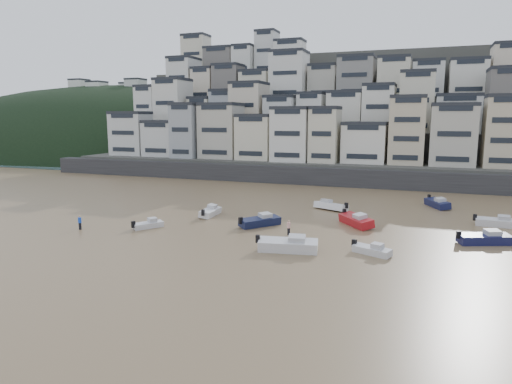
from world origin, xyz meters
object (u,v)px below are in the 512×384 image
at_px(boat_h, 331,205).
at_px(boat_j, 148,224).
at_px(boat_d, 485,237).
at_px(boat_f, 210,211).
at_px(boat_g, 497,221).
at_px(boat_a, 288,243).
at_px(boat_i, 437,202).
at_px(boat_c, 260,220).
at_px(person_pink, 289,228).
at_px(boat_e, 356,219).
at_px(person_blue, 80,222).
at_px(boat_b, 372,249).

bearing_deg(boat_h, boat_j, 67.68).
xyz_separation_m(boat_d, boat_f, (-33.77, 2.57, -0.11)).
distance_m(boat_f, boat_g, 36.82).
distance_m(boat_a, boat_f, 19.35).
bearing_deg(boat_i, boat_a, -50.91).
relative_size(boat_c, person_pink, 3.37).
bearing_deg(boat_h, boat_e, 142.49).
bearing_deg(person_blue, boat_b, 3.03).
bearing_deg(boat_a, boat_c, 113.94).
relative_size(boat_f, boat_j, 1.29).
bearing_deg(boat_g, person_pink, -147.85).
relative_size(boat_a, boat_i, 1.11).
relative_size(boat_b, boat_f, 0.83).
bearing_deg(boat_j, boat_b, -59.40).
bearing_deg(boat_c, boat_d, -50.25).
height_order(boat_b, boat_e, boat_e).
distance_m(boat_a, boat_c, 11.27).
bearing_deg(person_pink, boat_d, 9.66).
bearing_deg(boat_i, boat_g, 8.06).
bearing_deg(boat_f, boat_i, -62.51).
height_order(boat_c, person_blue, person_blue).
bearing_deg(person_pink, boat_h, 83.38).
height_order(boat_e, boat_h, boat_e).
xyz_separation_m(boat_h, boat_i, (14.67, 7.48, 0.05)).
distance_m(boat_e, person_pink, 9.86).
bearing_deg(boat_e, boat_i, 109.54).
relative_size(boat_c, person_blue, 3.37).
relative_size(boat_b, boat_g, 0.80).
distance_m(boat_f, boat_j, 9.81).
relative_size(boat_f, boat_h, 0.93).
height_order(boat_a, boat_j, boat_a).
height_order(boat_d, boat_h, boat_d).
bearing_deg(boat_e, boat_h, 170.39).
height_order(boat_d, boat_f, boat_d).
distance_m(boat_e, boat_f, 19.68).
height_order(boat_f, boat_i, boat_i).
bearing_deg(boat_e, boat_b, -23.67).
height_order(boat_c, boat_g, boat_c).
bearing_deg(boat_g, boat_j, -155.60).
height_order(boat_a, boat_c, boat_a).
bearing_deg(boat_a, boat_e, 59.95).
bearing_deg(boat_d, boat_f, 153.77).
xyz_separation_m(boat_b, person_blue, (-34.31, -1.81, 0.29)).
xyz_separation_m(boat_c, boat_j, (-12.52, -5.69, -0.25)).
distance_m(boat_h, boat_j, 26.57).
relative_size(boat_h, person_blue, 3.18).
bearing_deg(person_pink, boat_e, 47.44).
bearing_deg(boat_j, boat_i, -18.00).
distance_m(boat_d, boat_h, 22.60).
bearing_deg(boat_i, boat_d, -12.35).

